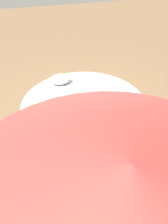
{
  "coord_description": "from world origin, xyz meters",
  "views": [
    {
      "loc": [
        0.85,
        3.38,
        3.21
      ],
      "look_at": [
        0.0,
        0.0,
        0.29
      ],
      "focal_mm": 38.16,
      "sensor_mm": 36.0,
      "label": 1
    }
  ],
  "objects_px": {
    "round_bed": "(84,114)",
    "patio_umbrella": "(127,191)",
    "throw_pillow_1": "(60,79)",
    "throw_pillow_0": "(133,99)"
  },
  "relations": [
    {
      "from": "patio_umbrella",
      "to": "round_bed",
      "type": "bearing_deg",
      "value": -99.14
    },
    {
      "from": "round_bed",
      "to": "throw_pillow_0",
      "type": "height_order",
      "value": "throw_pillow_0"
    },
    {
      "from": "round_bed",
      "to": "throw_pillow_1",
      "type": "xyz_separation_m",
      "value": [
        0.31,
        -0.8,
        0.34
      ]
    },
    {
      "from": "round_bed",
      "to": "throw_pillow_1",
      "type": "height_order",
      "value": "throw_pillow_1"
    },
    {
      "from": "throw_pillow_1",
      "to": "round_bed",
      "type": "bearing_deg",
      "value": 111.05
    },
    {
      "from": "throw_pillow_0",
      "to": "throw_pillow_1",
      "type": "xyz_separation_m",
      "value": [
        1.19,
        -0.98,
        0.01
      ]
    },
    {
      "from": "throw_pillow_0",
      "to": "patio_umbrella",
      "type": "height_order",
      "value": "patio_umbrella"
    },
    {
      "from": "throw_pillow_0",
      "to": "throw_pillow_1",
      "type": "distance_m",
      "value": 1.54
    },
    {
      "from": "throw_pillow_1",
      "to": "throw_pillow_0",
      "type": "bearing_deg",
      "value": 140.38
    },
    {
      "from": "round_bed",
      "to": "patio_umbrella",
      "type": "bearing_deg",
      "value": 80.86
    }
  ]
}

